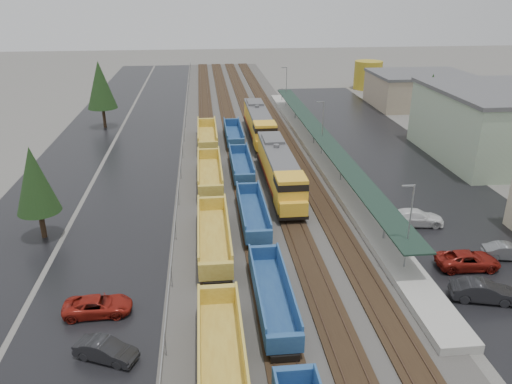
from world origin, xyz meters
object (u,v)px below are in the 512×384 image
Objects in this scene: locomotive_trail at (259,124)px; parked_car_west_b at (106,350)px; parked_car_east_c at (416,218)px; storage_tank at (368,75)px; parked_car_east_e at (508,252)px; well_string_blue at (261,248)px; parked_car_west_c at (98,306)px; parked_car_east_b at (468,260)px; parked_car_east_a at (483,291)px; well_string_yellow at (214,237)px; locomotive_lead at (280,171)px.

locomotive_trail is 50.36m from parked_car_west_b.
parked_car_east_c is at bearing -68.83° from locomotive_trail.
storage_tank is 1.50× the size of parked_car_east_e.
well_string_blue reaches higher than parked_car_west_c.
parked_car_west_b is (-44.77, -86.04, -2.46)m from storage_tank.
parked_car_east_e is (4.27, 1.12, -0.05)m from parked_car_east_b.
locomotive_trail reaches higher than parked_car_east_e.
storage_tank reaches higher than parked_car_east_c.
parked_car_east_a reaches higher than parked_car_west_b.
well_string_yellow is 4.65m from well_string_blue.
locomotive_lead is at bearing 58.74° from well_string_yellow.
well_string_blue is (4.00, -2.37, -0.11)m from well_string_yellow.
parked_car_east_b is (17.21, -3.27, -0.37)m from well_string_blue.
storage_tank is 71.65m from parked_car_east_c.
locomotive_lead reaches higher than parked_car_east_a.
parked_car_west_c is 1.17× the size of parked_car_east_e.
parked_car_east_a is (28.70, -1.43, 0.12)m from parked_car_west_c.
locomotive_trail is at bearing 35.13° from parked_car_east_e.
parked_car_west_b is 29.65m from parked_car_east_b.
storage_tank reaches higher than locomotive_lead.
parked_car_east_b is at bearing -50.44° from parked_car_west_b.
locomotive_lead is 21.00m from locomotive_trail.
locomotive_trail is at bearing 5.94° from parked_car_west_b.
parked_car_west_b is at bearing -107.70° from locomotive_trail.
parked_car_east_e is (17.48, -38.70, -1.77)m from locomotive_trail.
locomotive_lead is 4.24× the size of parked_car_east_a.
parked_car_west_c is at bearing 107.99° from parked_car_east_e.
parked_car_east_a is at bearing -62.82° from locomotive_lead.
parked_car_east_a is at bearing -59.01° from parked_car_west_b.
locomotive_lead is 4.95× the size of parked_car_west_b.
locomotive_trail is (0.00, 21.00, 0.00)m from locomotive_lead.
parked_car_east_a is 0.88× the size of parked_car_east_c.
well_string_yellow reaches higher than parked_car_east_c.
locomotive_trail is 4.24× the size of parked_car_east_a.
storage_tank reaches higher than parked_car_west_c.
parked_car_east_b is 8.48m from parked_car_east_c.
well_string_blue is at bearing -21.11° from parked_car_west_b.
parked_car_west_c is (-46.15, -81.08, -2.46)m from storage_tank.
parked_car_east_b is at bearing -54.93° from locomotive_lead.
storage_tank is 1.28× the size of parked_car_west_c.
well_string_yellow is 25.88m from parked_car_east_e.
locomotive_trail is 3.74× the size of parked_car_east_c.
parked_car_east_c is (20.16, 2.78, -0.42)m from well_string_yellow.
parked_car_west_c is at bearing -127.16° from locomotive_lead.
parked_car_east_a is (16.02, -7.87, -0.31)m from well_string_blue.
well_string_blue is 20.03× the size of parked_car_east_e.
storage_tank is (37.48, 72.27, 1.93)m from well_string_yellow.
parked_car_west_b is 34.06m from parked_car_east_e.
parked_car_east_e is (25.48, -4.52, -0.52)m from well_string_yellow.
storage_tank is (29.48, 59.09, 0.68)m from locomotive_lead.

